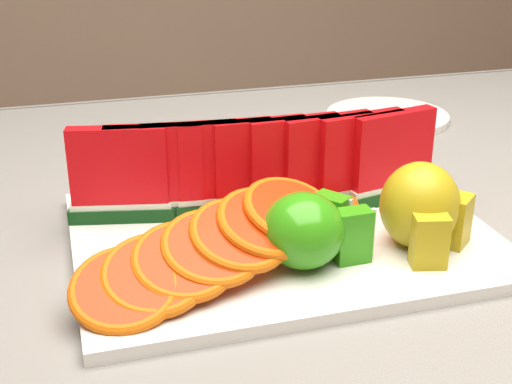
% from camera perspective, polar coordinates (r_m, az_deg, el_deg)
% --- Properties ---
extents(table, '(1.40, 0.90, 0.75)m').
position_cam_1_polar(table, '(0.78, 0.17, -9.80)').
color(table, '#513520').
rests_on(table, ground).
extents(tablecloth, '(1.53, 1.03, 0.20)m').
position_cam_1_polar(tablecloth, '(0.75, 0.17, -5.79)').
color(tablecloth, gray).
rests_on(tablecloth, table).
extents(platter, '(0.40, 0.30, 0.01)m').
position_cam_1_polar(platter, '(0.70, 2.10, -3.54)').
color(platter, silver).
rests_on(platter, tablecloth).
extents(apple_cluster, '(0.11, 0.10, 0.07)m').
position_cam_1_polar(apple_cluster, '(0.63, 4.34, -3.04)').
color(apple_cluster, '#288510').
rests_on(apple_cluster, platter).
extents(pear_cluster, '(0.09, 0.09, 0.08)m').
position_cam_1_polar(pear_cluster, '(0.67, 13.18, -1.29)').
color(pear_cluster, '#A66D1D').
rests_on(pear_cluster, platter).
extents(side_plate, '(0.20, 0.20, 0.01)m').
position_cam_1_polar(side_plate, '(1.08, 10.46, 5.96)').
color(side_plate, silver).
rests_on(side_plate, tablecloth).
extents(watermelon_row, '(0.39, 0.07, 0.10)m').
position_cam_1_polar(watermelon_row, '(0.72, 0.31, 1.93)').
color(watermelon_row, '#0E330E').
rests_on(watermelon_row, platter).
extents(orange_fan_front, '(0.27, 0.16, 0.07)m').
position_cam_1_polar(orange_fan_front, '(0.60, -3.47, -4.43)').
color(orange_fan_front, '#DD6706').
rests_on(orange_fan_front, platter).
extents(orange_fan_back, '(0.33, 0.11, 0.05)m').
position_cam_1_polar(orange_fan_back, '(0.80, -0.90, 2.27)').
color(orange_fan_back, '#DD6706').
rests_on(orange_fan_back, platter).
extents(tangerine_segments, '(0.17, 0.06, 0.02)m').
position_cam_1_polar(tangerine_segments, '(0.71, 1.33, -1.67)').
color(tangerine_segments, orange).
rests_on(tangerine_segments, platter).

